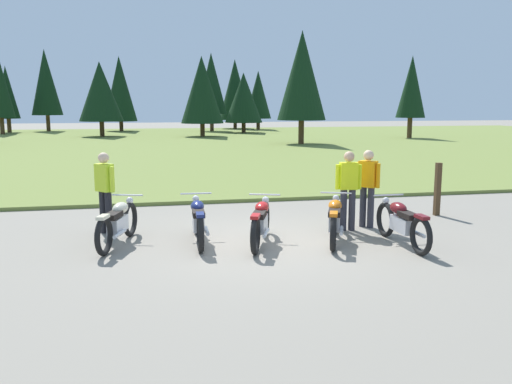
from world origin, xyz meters
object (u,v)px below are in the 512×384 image
object	(u,v)px
motorcycle_cream	(118,222)
rider_with_back_turned	(348,186)
rider_checking_bike	(105,188)
trail_marker_post	(438,189)
motorcycle_navy	(198,220)
motorcycle_maroon	(402,222)
motorcycle_red	(261,222)
motorcycle_orange	(335,219)
rider_near_row_end	(368,184)

from	to	relation	value
motorcycle_cream	rider_with_back_turned	size ratio (longest dim) A/B	1.22
rider_checking_bike	trail_marker_post	world-z (taller)	rider_checking_bike
motorcycle_cream	rider_with_back_turned	xyz separation A→B (m)	(4.66, 0.25, 0.51)
motorcycle_navy	motorcycle_maroon	size ratio (longest dim) A/B	1.00
rider_checking_bike	trail_marker_post	size ratio (longest dim) A/B	1.32
trail_marker_post	motorcycle_cream	bearing A→B (deg)	-169.97
trail_marker_post	motorcycle_red	bearing A→B (deg)	-159.21
motorcycle_orange	rider_checking_bike	world-z (taller)	rider_checking_bike
trail_marker_post	rider_with_back_turned	bearing A→B (deg)	-158.65
motorcycle_navy	rider_checking_bike	distance (m)	2.16
motorcycle_red	rider_with_back_turned	xyz separation A→B (m)	(2.02, 0.74, 0.51)
motorcycle_orange	motorcycle_red	bearing A→B (deg)	176.27
motorcycle_cream	motorcycle_orange	world-z (taller)	same
motorcycle_navy	rider_near_row_end	bearing A→B (deg)	8.78
motorcycle_navy	rider_with_back_turned	bearing A→B (deg)	6.56
motorcycle_orange	rider_near_row_end	xyz separation A→B (m)	(1.11, 1.04, 0.51)
motorcycle_maroon	trail_marker_post	xyz separation A→B (m)	(2.11, 2.38, 0.19)
motorcycle_navy	motorcycle_maroon	bearing A→B (deg)	-14.57
motorcycle_maroon	rider_with_back_turned	distance (m)	1.53
motorcycle_red	motorcycle_orange	xyz separation A→B (m)	(1.44, -0.09, 0.00)
motorcycle_cream	rider_near_row_end	xyz separation A→B (m)	(5.18, 0.46, 0.51)
rider_with_back_turned	motorcycle_maroon	bearing A→B (deg)	-67.25
motorcycle_navy	motorcycle_maroon	xyz separation A→B (m)	(3.73, -0.97, 0.00)
rider_with_back_turned	trail_marker_post	bearing A→B (deg)	21.35
trail_marker_post	motorcycle_navy	bearing A→B (deg)	-166.45
rider_checking_bike	rider_with_back_turned	size ratio (longest dim) A/B	1.00
motorcycle_orange	motorcycle_maroon	xyz separation A→B (m)	(1.15, -0.50, 0.00)
motorcycle_cream	rider_with_back_turned	distance (m)	4.70
motorcycle_cream	rider_checking_bike	size ratio (longest dim) A/B	1.22
motorcycle_cream	motorcycle_maroon	xyz separation A→B (m)	(5.22, -1.08, 0.00)
motorcycle_maroon	trail_marker_post	bearing A→B (deg)	48.42
motorcycle_maroon	rider_with_back_turned	size ratio (longest dim) A/B	1.26
motorcycle_navy	rider_near_row_end	distance (m)	3.77
motorcycle_navy	rider_checking_bike	world-z (taller)	rider_checking_bike
motorcycle_red	motorcycle_maroon	distance (m)	2.65
motorcycle_red	rider_checking_bike	distance (m)	3.33
motorcycle_orange	motorcycle_navy	bearing A→B (deg)	169.75
rider_checking_bike	trail_marker_post	xyz separation A→B (m)	(7.62, 0.29, -0.32)
motorcycle_red	rider_near_row_end	size ratio (longest dim) A/B	1.20
motorcycle_cream	trail_marker_post	distance (m)	7.45
rider_with_back_turned	rider_near_row_end	world-z (taller)	same
motorcycle_maroon	rider_with_back_turned	bearing A→B (deg)	112.75
motorcycle_navy	rider_near_row_end	xyz separation A→B (m)	(3.69, 0.57, 0.51)
motorcycle_maroon	motorcycle_navy	bearing A→B (deg)	165.43
motorcycle_cream	motorcycle_orange	bearing A→B (deg)	-8.07
rider_checking_bike	motorcycle_maroon	bearing A→B (deg)	-20.79
motorcycle_navy	motorcycle_red	world-z (taller)	same
motorcycle_cream	rider_checking_bike	world-z (taller)	rider_checking_bike
rider_checking_bike	rider_with_back_turned	distance (m)	5.01
rider_with_back_turned	trail_marker_post	world-z (taller)	rider_with_back_turned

